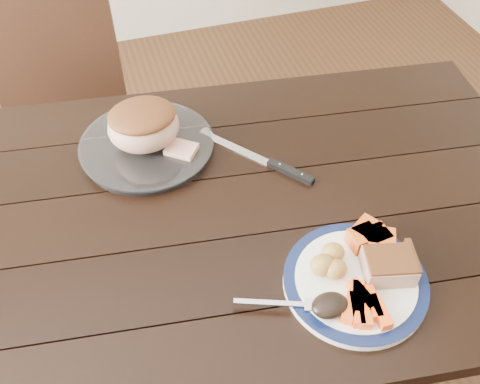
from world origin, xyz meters
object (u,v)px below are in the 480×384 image
object	(u,v)px
pork_slice	(388,266)
chair_far	(63,114)
fork	(288,304)
roast_joint	(144,127)
carving_knife	(276,166)
dining_table	(205,235)
dinner_plate	(355,282)
serving_platter	(147,147)

from	to	relation	value
pork_slice	chair_far	bearing A→B (deg)	120.15
fork	roast_joint	world-z (taller)	roast_joint
pork_slice	carving_knife	xyz separation A→B (m)	(-0.10, 0.36, -0.04)
roast_joint	carving_knife	size ratio (longest dim) A/B	0.65
carving_knife	dining_table	bearing A→B (deg)	-107.96
dinner_plate	serving_platter	bearing A→B (deg)	121.62
dining_table	carving_knife	bearing A→B (deg)	20.45
dining_table	pork_slice	size ratio (longest dim) A/B	17.70
chair_far	roast_joint	bearing A→B (deg)	120.25
dinner_plate	carving_knife	distance (m)	0.36
dinner_plate	pork_slice	bearing A→B (deg)	-4.76
dinner_plate	carving_knife	bearing A→B (deg)	95.44
dinner_plate	roast_joint	size ratio (longest dim) A/B	1.66
serving_platter	pork_slice	bearing A→B (deg)	-53.83
dining_table	fork	world-z (taller)	fork
fork	roast_joint	distance (m)	0.55
serving_platter	fork	size ratio (longest dim) A/B	1.85
chair_far	carving_knife	distance (m)	0.86
carving_knife	roast_joint	bearing A→B (deg)	-157.44
fork	carving_knife	distance (m)	0.39
chair_far	pork_slice	size ratio (longest dim) A/B	9.65
dining_table	chair_far	world-z (taller)	chair_far
dining_table	fork	bearing A→B (deg)	-73.25
serving_platter	carving_knife	xyz separation A→B (m)	(0.28, -0.16, -0.00)
dinner_plate	fork	world-z (taller)	fork
roast_joint	fork	bearing A→B (deg)	-72.16
fork	roast_joint	bearing A→B (deg)	128.80
dinner_plate	carving_knife	xyz separation A→B (m)	(-0.03, 0.36, -0.00)
chair_far	serving_platter	world-z (taller)	chair_far
pork_slice	roast_joint	bearing A→B (deg)	126.17
dining_table	chair_far	xyz separation A→B (m)	(-0.30, 0.74, -0.13)
chair_far	roast_joint	size ratio (longest dim) A/B	5.46
dining_table	fork	size ratio (longest dim) A/B	9.90
chair_far	serving_platter	bearing A→B (deg)	120.25
serving_platter	roast_joint	xyz separation A→B (m)	(0.00, 0.00, 0.06)
roast_joint	chair_far	bearing A→B (deg)	113.15
dinner_plate	fork	distance (m)	0.15
dining_table	pork_slice	distance (m)	0.43
dining_table	dinner_plate	xyz separation A→B (m)	(0.23, -0.28, 0.10)
chair_far	carving_knife	bearing A→B (deg)	134.00
fork	dining_table	bearing A→B (deg)	127.71
dining_table	serving_platter	bearing A→B (deg)	109.21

